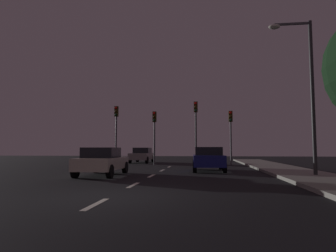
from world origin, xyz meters
TOP-DOWN VIEW (x-y plane):
  - ground_plane at (0.00, 7.00)m, footprint 80.00×80.00m
  - sidewalk_curb_right at (7.50, 7.00)m, footprint 3.00×40.00m
  - lane_stripe_nearest at (0.00, -1.20)m, footprint 0.16×1.60m
  - lane_stripe_second at (0.00, 2.60)m, footprint 0.16×1.60m
  - lane_stripe_third at (0.00, 6.40)m, footprint 0.16×1.60m
  - lane_stripe_fourth at (0.00, 10.20)m, footprint 0.16×1.60m
  - lane_stripe_fifth at (0.00, 14.00)m, footprint 0.16×1.60m
  - traffic_signal_far_left at (-4.95, 16.46)m, footprint 0.32×0.38m
  - traffic_signal_center_left at (-1.57, 16.46)m, footprint 0.32×0.38m
  - traffic_signal_center_right at (1.96, 16.46)m, footprint 0.32×0.38m
  - traffic_signal_far_right at (4.84, 16.46)m, footprint 0.32×0.38m
  - car_stopped_ahead at (2.88, 9.96)m, footprint 2.03×3.90m
  - car_adjacent_lane at (-2.52, 6.28)m, footprint 1.97×4.07m
  - car_oncoming_far at (-3.43, 20.18)m, footprint 1.89×4.09m
  - street_lamp_right at (7.49, 6.34)m, footprint 2.04×0.36m

SIDE VIEW (x-z plane):
  - ground_plane at x=0.00m, z-range 0.00..0.00m
  - lane_stripe_nearest at x=0.00m, z-range 0.00..0.01m
  - lane_stripe_second at x=0.00m, z-range 0.00..0.01m
  - lane_stripe_third at x=0.00m, z-range 0.00..0.01m
  - lane_stripe_fourth at x=0.00m, z-range 0.00..0.01m
  - lane_stripe_fifth at x=0.00m, z-range 0.00..0.01m
  - sidewalk_curb_right at x=7.50m, z-range 0.00..0.15m
  - car_adjacent_lane at x=-2.52m, z-range 0.02..1.44m
  - car_oncoming_far at x=-3.43m, z-range 0.01..1.49m
  - car_stopped_ahead at x=2.88m, z-range 0.02..1.48m
  - traffic_signal_far_right at x=4.84m, z-range 0.92..5.43m
  - traffic_signal_center_left at x=-1.57m, z-range 0.93..5.49m
  - traffic_signal_far_left at x=-4.95m, z-range 1.01..6.08m
  - traffic_signal_center_right at x=1.96m, z-range 1.05..6.38m
  - street_lamp_right at x=7.49m, z-range 0.76..8.31m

